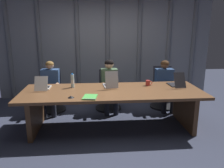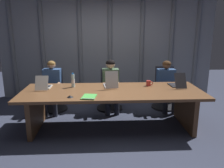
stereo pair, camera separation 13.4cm
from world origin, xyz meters
TOP-DOWN VIEW (x-y plane):
  - ground_plane at (0.00, 0.00)m, footprint 11.37×11.37m
  - conference_table at (0.00, 0.00)m, footprint 3.34×1.19m
  - curtain_backdrop at (0.00, 2.08)m, footprint 5.68×0.17m
  - laptop_left_end at (-1.29, 0.21)m, footprint 0.24×0.43m
  - laptop_left_mid at (-0.01, 0.24)m, footprint 0.28×0.43m
  - laptop_center at (1.29, 0.20)m, footprint 0.25×0.47m
  - office_chair_left_end at (-1.30, 1.06)m, footprint 0.60×0.60m
  - office_chair_left_mid at (-0.00, 1.06)m, footprint 0.60×0.60m
  - office_chair_center at (1.31, 1.07)m, footprint 0.60×0.60m
  - person_left_end at (-1.30, 0.91)m, footprint 0.40×0.55m
  - person_left_mid at (0.02, 0.91)m, footprint 0.40×0.56m
  - person_center at (1.30, 0.91)m, footprint 0.42×0.55m
  - water_bottle_primary at (-0.75, 0.28)m, footprint 0.07×0.07m
  - coffee_mug_near at (0.75, 0.29)m, footprint 0.14×0.09m
  - conference_mic_left_side at (-0.72, -0.38)m, footprint 0.11×0.11m
  - spiral_notepad at (-0.41, -0.40)m, footprint 0.27×0.34m

SIDE VIEW (x-z plane):
  - ground_plane at x=0.00m, z-range 0.00..0.00m
  - office_chair_left_mid at x=0.00m, z-range -0.11..0.79m
  - office_chair_left_end at x=-1.30m, z-range -0.12..0.80m
  - office_chair_center at x=1.31m, z-range -0.13..0.83m
  - conference_table at x=0.00m, z-range 0.22..0.95m
  - person_center at x=1.30m, z-range 0.08..1.21m
  - person_left_end at x=-1.30m, z-range 0.07..1.22m
  - person_left_mid at x=0.02m, z-range 0.08..1.25m
  - spiral_notepad at x=-0.41m, z-range 0.73..0.76m
  - conference_mic_left_side at x=-0.72m, z-range 0.74..0.77m
  - laptop_left_end at x=-1.29m, z-range 0.66..0.93m
  - coffee_mug_near at x=0.75m, z-range 0.74..0.85m
  - laptop_center at x=1.29m, z-range 0.65..0.94m
  - laptop_left_mid at x=-0.01m, z-range 0.63..0.97m
  - water_bottle_primary at x=-0.75m, z-range 0.73..1.01m
  - curtain_backdrop at x=0.00m, z-range 0.00..3.14m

